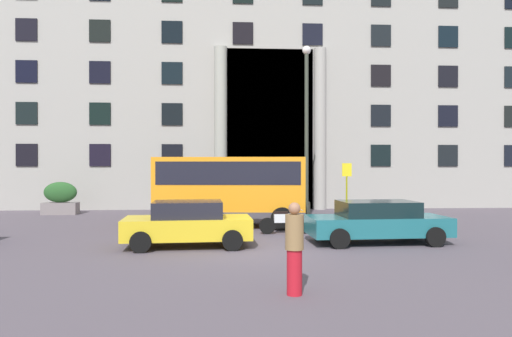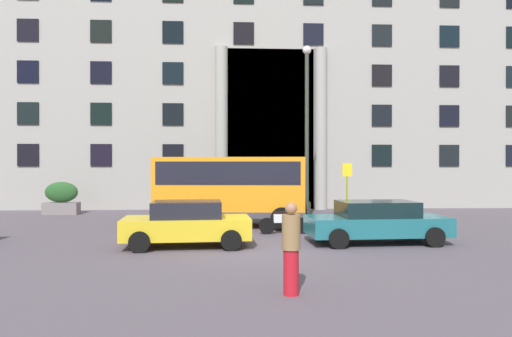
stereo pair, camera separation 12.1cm
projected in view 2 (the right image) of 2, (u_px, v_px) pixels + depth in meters
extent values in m
cube|color=#514852|center=(255.00, 252.00, 13.88)|extent=(80.00, 64.00, 0.12)
cube|color=#9D9993|center=(242.00, 98.00, 31.31)|extent=(40.43, 9.00, 14.18)
cube|color=black|center=(271.00, 129.00, 26.97)|extent=(4.99, 0.12, 9.29)
cylinder|color=#9C9C92|center=(221.00, 128.00, 26.51)|extent=(0.72, 0.72, 9.29)
cylinder|color=#A19C96|center=(321.00, 129.00, 26.81)|extent=(0.72, 0.72, 9.29)
cube|color=black|center=(28.00, 155.00, 26.16)|extent=(1.18, 0.08, 1.26)
cube|color=black|center=(101.00, 155.00, 26.37)|extent=(1.18, 0.08, 1.26)
cube|color=black|center=(173.00, 155.00, 26.59)|extent=(1.18, 0.08, 1.26)
cube|color=black|center=(382.00, 155.00, 27.22)|extent=(1.18, 0.08, 1.26)
cube|color=black|center=(449.00, 155.00, 27.43)|extent=(1.18, 0.08, 1.26)
cube|color=black|center=(28.00, 113.00, 26.15)|extent=(1.18, 0.08, 1.26)
cube|color=black|center=(101.00, 114.00, 26.36)|extent=(1.18, 0.08, 1.26)
cube|color=black|center=(173.00, 114.00, 26.57)|extent=(1.18, 0.08, 1.26)
cube|color=black|center=(382.00, 115.00, 27.21)|extent=(1.18, 0.08, 1.26)
cube|color=black|center=(449.00, 116.00, 27.42)|extent=(1.18, 0.08, 1.26)
cube|color=black|center=(28.00, 72.00, 26.13)|extent=(1.18, 0.08, 1.26)
cube|color=black|center=(101.00, 72.00, 26.34)|extent=(1.18, 0.08, 1.26)
cube|color=black|center=(173.00, 73.00, 26.56)|extent=(1.18, 0.08, 1.26)
cube|color=black|center=(382.00, 75.00, 27.19)|extent=(1.18, 0.08, 1.26)
cube|color=black|center=(449.00, 76.00, 27.41)|extent=(1.18, 0.08, 1.26)
cube|color=black|center=(28.00, 30.00, 26.12)|extent=(1.18, 0.08, 1.26)
cube|color=black|center=(101.00, 31.00, 26.33)|extent=(1.18, 0.08, 1.26)
cube|color=black|center=(173.00, 32.00, 26.54)|extent=(1.18, 0.08, 1.26)
cube|color=black|center=(244.00, 33.00, 26.76)|extent=(1.18, 0.08, 1.26)
cube|color=black|center=(313.00, 34.00, 26.97)|extent=(1.18, 0.08, 1.26)
cube|color=black|center=(382.00, 35.00, 27.18)|extent=(1.18, 0.08, 1.26)
cube|color=black|center=(449.00, 36.00, 27.39)|extent=(1.18, 0.08, 1.26)
cube|color=orange|center=(230.00, 186.00, 19.32)|extent=(6.24, 2.82, 2.41)
cube|color=black|center=(230.00, 173.00, 19.31)|extent=(5.88, 2.81, 0.92)
cube|color=black|center=(302.00, 178.00, 19.21)|extent=(0.23, 1.92, 1.14)
cube|color=#444048|center=(230.00, 213.00, 19.32)|extent=(6.24, 2.86, 0.24)
cylinder|color=black|center=(281.00, 213.00, 20.39)|extent=(0.92, 0.36, 0.90)
cylinder|color=black|center=(282.00, 219.00, 18.11)|extent=(0.92, 0.36, 0.90)
cylinder|color=black|center=(185.00, 212.00, 20.55)|extent=(0.92, 0.36, 0.90)
cylinder|color=black|center=(174.00, 218.00, 18.26)|extent=(0.92, 0.36, 0.90)
cylinder|color=#989D12|center=(347.00, 193.00, 21.23)|extent=(0.08, 0.08, 2.58)
cube|color=yellow|center=(347.00, 170.00, 21.20)|extent=(0.44, 0.03, 0.60)
cube|color=#66695C|center=(294.00, 208.00, 24.31)|extent=(1.67, 0.72, 0.63)
ellipsoid|color=#15531D|center=(294.00, 194.00, 24.30)|extent=(1.60, 0.65, 0.86)
cube|color=slate|center=(188.00, 209.00, 23.97)|extent=(2.05, 0.92, 0.54)
ellipsoid|color=#184A1D|center=(188.00, 196.00, 23.96)|extent=(1.97, 0.83, 0.82)
cube|color=slate|center=(61.00, 208.00, 24.06)|extent=(1.75, 0.73, 0.61)
ellipsoid|color=#255124|center=(61.00, 192.00, 24.06)|extent=(1.68, 0.65, 1.07)
cube|color=#1E626D|center=(377.00, 226.00, 15.12)|extent=(4.55, 2.02, 0.60)
cube|color=black|center=(377.00, 209.00, 15.12)|extent=(2.49, 1.71, 0.49)
cylinder|color=black|center=(410.00, 229.00, 16.18)|extent=(0.63, 0.23, 0.62)
cylinder|color=black|center=(435.00, 237.00, 14.37)|extent=(0.63, 0.23, 0.62)
cylinder|color=black|center=(324.00, 230.00, 15.88)|extent=(0.63, 0.23, 0.62)
cylinder|color=black|center=(339.00, 239.00, 14.07)|extent=(0.63, 0.23, 0.62)
cube|color=gold|center=(187.00, 228.00, 14.49)|extent=(4.01, 2.03, 0.64)
cube|color=black|center=(187.00, 209.00, 14.49)|extent=(2.20, 1.70, 0.51)
cylinder|color=black|center=(228.00, 232.00, 15.54)|extent=(0.63, 0.24, 0.62)
cylinder|color=black|center=(231.00, 240.00, 13.76)|extent=(0.63, 0.24, 0.62)
cylinder|color=black|center=(147.00, 233.00, 15.23)|extent=(0.63, 0.24, 0.62)
cylinder|color=black|center=(139.00, 242.00, 13.45)|extent=(0.63, 0.24, 0.62)
cylinder|color=black|center=(304.00, 226.00, 17.23)|extent=(0.60, 0.12, 0.60)
cylinder|color=black|center=(267.00, 226.00, 17.12)|extent=(0.60, 0.14, 0.60)
cube|color=silver|center=(285.00, 218.00, 17.18)|extent=(0.89, 0.26, 0.32)
cube|color=black|center=(281.00, 213.00, 17.16)|extent=(0.53, 0.21, 0.12)
cylinder|color=#A5A5A8|center=(301.00, 210.00, 17.22)|extent=(0.05, 0.55, 0.03)
cylinder|color=red|center=(291.00, 272.00, 9.05)|extent=(0.30, 0.30, 0.89)
cylinder|color=olive|center=(291.00, 232.00, 9.05)|extent=(0.36, 0.36, 0.68)
sphere|color=#A06B4E|center=(291.00, 208.00, 9.05)|extent=(0.24, 0.24, 0.24)
cylinder|color=#373D32|center=(307.00, 137.00, 21.80)|extent=(0.18, 0.18, 7.75)
sphere|color=white|center=(307.00, 50.00, 21.78)|extent=(0.40, 0.40, 0.40)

